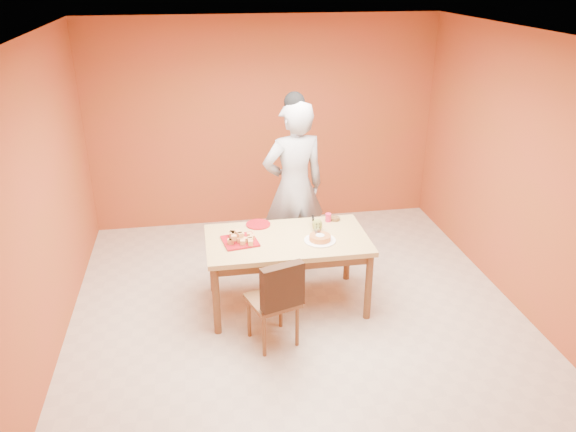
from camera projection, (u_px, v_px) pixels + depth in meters
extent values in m
plane|color=beige|center=(300.00, 321.00, 5.56)|extent=(5.00, 5.00, 0.00)
plane|color=white|center=(303.00, 38.00, 4.46)|extent=(5.00, 5.00, 0.00)
plane|color=#B04328|center=(265.00, 124.00, 7.26)|extent=(4.50, 0.00, 4.50)
plane|color=#B04328|center=(36.00, 212.00, 4.67)|extent=(0.00, 5.00, 5.00)
plane|color=#B04328|center=(532.00, 180.00, 5.36)|extent=(0.00, 5.00, 5.00)
cube|color=tan|center=(287.00, 240.00, 5.56)|extent=(1.60, 0.90, 0.05)
cube|color=brown|center=(287.00, 247.00, 5.59)|extent=(1.48, 0.78, 0.10)
cylinder|color=brown|center=(216.00, 301.00, 5.25)|extent=(0.07, 0.07, 0.71)
cylinder|color=brown|center=(212.00, 261.00, 5.95)|extent=(0.07, 0.07, 0.71)
cylinder|color=brown|center=(368.00, 287.00, 5.48)|extent=(0.07, 0.07, 0.71)
cylinder|color=brown|center=(347.00, 250.00, 6.18)|extent=(0.07, 0.07, 0.71)
imported|color=#99999C|center=(294.00, 188.00, 6.19)|extent=(0.79, 0.60, 1.96)
cube|color=maroon|center=(240.00, 241.00, 5.46)|extent=(0.37, 0.37, 0.02)
cylinder|color=maroon|center=(258.00, 224.00, 5.82)|extent=(0.33, 0.33, 0.02)
cylinder|color=white|center=(320.00, 240.00, 5.48)|extent=(0.33, 0.33, 0.01)
cylinder|color=#F1903E|center=(320.00, 238.00, 5.47)|extent=(0.25, 0.25, 0.05)
cube|color=white|center=(317.00, 227.00, 5.62)|extent=(0.11, 0.29, 0.01)
ellipsoid|color=olive|center=(317.00, 225.00, 5.68)|extent=(0.13, 0.11, 0.13)
cylinder|color=#C71D49|center=(328.00, 218.00, 5.89)|extent=(0.08, 0.08, 0.09)
cylinder|color=#311B0D|center=(335.00, 219.00, 5.93)|extent=(0.14, 0.14, 0.03)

